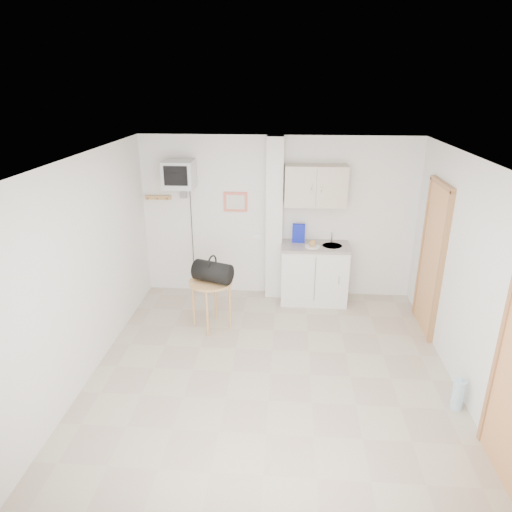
# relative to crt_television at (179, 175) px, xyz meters

# --- Properties ---
(ground) EXTENTS (4.50, 4.50, 0.00)m
(ground) POSITION_rel_crt_television_xyz_m (1.45, -2.02, -1.94)
(ground) COLOR #B4A78F
(ground) RESTS_ON ground
(room_envelope) EXTENTS (4.24, 4.54, 2.55)m
(room_envelope) POSITION_rel_crt_television_xyz_m (1.69, -1.93, -0.40)
(room_envelope) COLOR white
(room_envelope) RESTS_ON ground
(kitchenette) EXTENTS (1.03, 0.58, 2.10)m
(kitchenette) POSITION_rel_crt_television_xyz_m (2.02, -0.02, -1.13)
(kitchenette) COLOR silver
(kitchenette) RESTS_ON ground
(crt_television) EXTENTS (0.44, 0.45, 2.15)m
(crt_television) POSITION_rel_crt_television_xyz_m (0.00, 0.00, 0.00)
(crt_television) COLOR slate
(crt_television) RESTS_ON ground
(round_table) EXTENTS (0.60, 0.60, 0.70)m
(round_table) POSITION_rel_crt_television_xyz_m (0.58, -0.97, -1.34)
(round_table) COLOR tan
(round_table) RESTS_ON ground
(duffel_bag) EXTENTS (0.58, 0.45, 0.38)m
(duffel_bag) POSITION_rel_crt_television_xyz_m (0.62, -0.99, -1.10)
(duffel_bag) COLOR black
(duffel_bag) RESTS_ON round_table
(water_bottle) EXTENTS (0.13, 0.13, 0.38)m
(water_bottle) POSITION_rel_crt_television_xyz_m (3.43, -2.49, -1.76)
(water_bottle) COLOR #A3C7D8
(water_bottle) RESTS_ON ground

